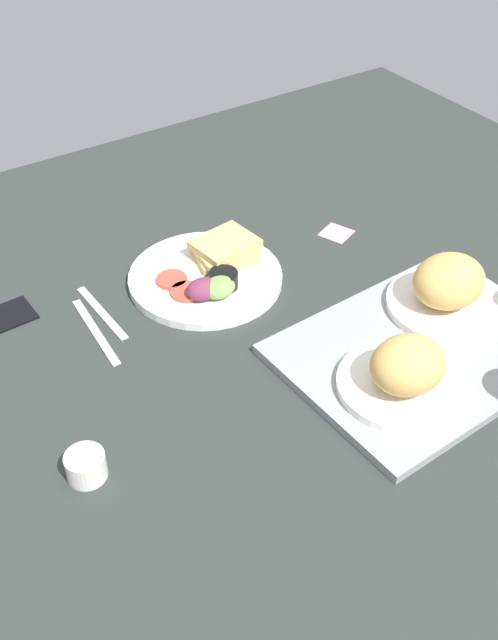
{
  "coord_description": "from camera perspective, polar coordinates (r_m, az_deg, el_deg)",
  "views": [
    {
      "loc": [
        53.06,
        80.8,
        82.38
      ],
      "look_at": [
        2.0,
        3.0,
        4.0
      ],
      "focal_mm": 41.76,
      "sensor_mm": 36.0,
      "label": 1
    }
  ],
  "objects": [
    {
      "name": "bread_plate_far",
      "position": [
        1.13,
        11.87,
        -3.9
      ],
      "size": [
        19.23,
        19.23,
        9.53
      ],
      "color": "white",
      "rests_on": "serving_tray"
    },
    {
      "name": "bread_plate_near",
      "position": [
        1.3,
        15.03,
        2.31
      ],
      "size": [
        20.99,
        20.99,
        10.14
      ],
      "color": "white",
      "rests_on": "serving_tray"
    },
    {
      "name": "plate_with_salad",
      "position": [
        1.36,
        -2.96,
        3.59
      ],
      "size": [
        28.09,
        28.09,
        5.4
      ],
      "color": "white",
      "rests_on": "ground_plane"
    },
    {
      "name": "knife",
      "position": [
        1.28,
        -11.68,
        -0.82
      ],
      "size": [
        2.45,
        19.05,
        0.5
      ],
      "primitive_type": "cube",
      "rotation": [
        0.0,
        0.0,
        1.52
      ],
      "color": "#B7B7BC",
      "rests_on": "ground_plane"
    },
    {
      "name": "sticky_note",
      "position": [
        1.5,
        6.72,
        6.64
      ],
      "size": [
        7.29,
        7.29,
        0.12
      ],
      "primitive_type": "cube",
      "rotation": [
        0.0,
        0.0,
        0.38
      ],
      "color": "pink",
      "rests_on": "ground_plane"
    },
    {
      "name": "fork",
      "position": [
        1.32,
        -11.21,
        0.6
      ],
      "size": [
        2.05,
        17.04,
        0.5
      ],
      "primitive_type": "cube",
      "rotation": [
        0.0,
        0.0,
        1.61
      ],
      "color": "#B7B7BC",
      "rests_on": "ground_plane"
    },
    {
      "name": "ground_plane",
      "position": [
        1.28,
        0.01,
        -0.84
      ],
      "size": [
        190.0,
        150.0,
        3.0
      ],
      "primitive_type": "cube",
      "color": "#282D2B"
    },
    {
      "name": "serving_tray",
      "position": [
        1.24,
        13.23,
        -2.19
      ],
      "size": [
        46.55,
        35.14,
        1.6
      ],
      "primitive_type": "cube",
      "rotation": [
        0.0,
        0.0,
        0.05
      ],
      "color": "gray",
      "rests_on": "ground_plane"
    },
    {
      "name": "espresso_cup",
      "position": [
        1.05,
        -12.39,
        -10.87
      ],
      "size": [
        5.6,
        5.6,
        4.0
      ],
      "primitive_type": "cylinder",
      "color": "silver",
      "rests_on": "ground_plane"
    }
  ]
}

